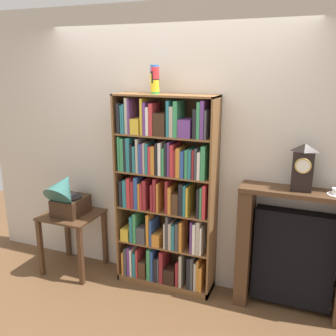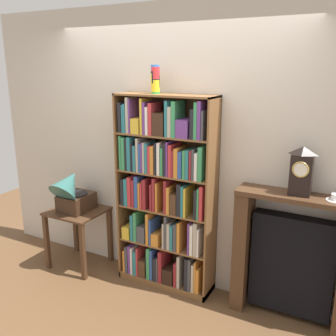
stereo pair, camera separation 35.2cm
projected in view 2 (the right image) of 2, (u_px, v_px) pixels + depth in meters
ground_plane at (159, 290)px, 3.73m from camera, size 7.56×6.40×0.02m
wall_back at (183, 151)px, 3.61m from camera, size 4.56×0.08×2.69m
bookshelf at (164, 197)px, 3.61m from camera, size 0.96×0.28×1.89m
cup_stack at (155, 79)px, 3.35m from camera, size 0.08×0.08×0.25m
side_table_left at (78, 223)px, 4.08m from camera, size 0.56×0.52×0.64m
gramophone at (72, 192)px, 3.93m from camera, size 0.30×0.47×0.52m
fireplace_mantel at (292, 259)px, 3.19m from camera, size 0.97×0.27×1.13m
mantel_clock at (301, 171)px, 2.96m from camera, size 0.17×0.11×0.40m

